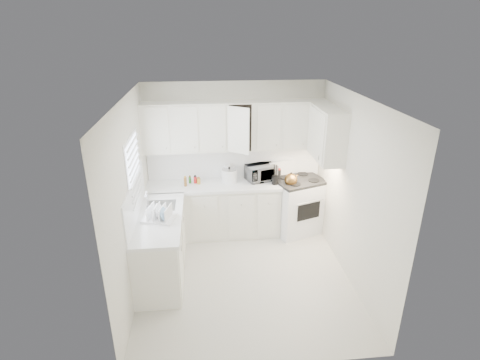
{
  "coord_description": "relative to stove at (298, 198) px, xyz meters",
  "views": [
    {
      "loc": [
        -0.53,
        -4.59,
        3.44
      ],
      "look_at": [
        0.0,
        0.7,
        1.25
      ],
      "focal_mm": 28.43,
      "sensor_mm": 36.0,
      "label": 1
    }
  ],
  "objects": [
    {
      "name": "window_blinds",
      "position": [
        -2.55,
        -0.93,
        0.92
      ],
      "size": [
        0.06,
        0.96,
        1.06
      ],
      "primitive_type": null,
      "color": "white",
      "rests_on": "wall_left"
    },
    {
      "name": "spice_left_1",
      "position": [
        -1.85,
        0.05,
        0.39
      ],
      "size": [
        0.06,
        0.06,
        0.13
      ],
      "primitive_type": "cylinder",
      "color": "#276421",
      "rests_on": "countertop_back"
    },
    {
      "name": "backsplash_back",
      "position": [
        -1.07,
        0.31,
        0.6
      ],
      "size": [
        2.98,
        0.02,
        0.55
      ],
      "primitive_type": "cube",
      "color": "white",
      "rests_on": "wall_back"
    },
    {
      "name": "wall_right",
      "position": [
        0.43,
        -1.28,
        0.67
      ],
      "size": [
        0.0,
        3.2,
        3.2
      ],
      "primitive_type": "plane",
      "rotation": [
        1.57,
        0.0,
        -1.57
      ],
      "color": "silver",
      "rests_on": "ground"
    },
    {
      "name": "sink",
      "position": [
        -2.26,
        -0.73,
        0.44
      ],
      "size": [
        0.42,
        0.38,
        0.3
      ],
      "primitive_type": null,
      "color": "gray",
      "rests_on": "countertop_left"
    },
    {
      "name": "paper_towel",
      "position": [
        -1.22,
        0.2,
        0.46
      ],
      "size": [
        0.12,
        0.12,
        0.27
      ],
      "primitive_type": "cylinder",
      "color": "white",
      "rests_on": "countertop_back"
    },
    {
      "name": "sauce_right_0",
      "position": [
        -0.49,
        0.18,
        0.42
      ],
      "size": [
        0.06,
        0.06,
        0.19
      ],
      "primitive_type": "cylinder",
      "color": "red",
      "rests_on": "countertop_back"
    },
    {
      "name": "wall_front",
      "position": [
        -1.07,
        -2.88,
        0.67
      ],
      "size": [
        3.0,
        0.0,
        3.0
      ],
      "primitive_type": "plane",
      "rotation": [
        -1.57,
        0.0,
        0.0
      ],
      "color": "silver",
      "rests_on": "ground"
    },
    {
      "name": "frying_pan",
      "position": [
        0.18,
        0.16,
        0.34
      ],
      "size": [
        0.4,
        0.49,
        0.04
      ],
      "primitive_type": null,
      "rotation": [
        0.0,
        0.0,
        0.43
      ],
      "color": "black",
      "rests_on": "stove"
    },
    {
      "name": "sauce_right_2",
      "position": [
        -0.38,
        0.18,
        0.42
      ],
      "size": [
        0.06,
        0.06,
        0.19
      ],
      "primitive_type": "cylinder",
      "color": "#503916",
      "rests_on": "countertop_back"
    },
    {
      "name": "tea_kettle",
      "position": [
        -0.18,
        -0.16,
        0.44
      ],
      "size": [
        0.33,
        0.31,
        0.25
      ],
      "primitive_type": null,
      "rotation": [
        0.0,
        0.0,
        0.39
      ],
      "color": "olive",
      "rests_on": "stove"
    },
    {
      "name": "lower_cabinets_left",
      "position": [
        -2.27,
        -1.08,
        -0.18
      ],
      "size": [
        0.6,
        1.6,
        0.9
      ],
      "primitive_type": null,
      "color": "silver",
      "rests_on": "floor"
    },
    {
      "name": "wall_left",
      "position": [
        -2.57,
        -1.28,
        0.67
      ],
      "size": [
        0.0,
        3.2,
        3.2
      ],
      "primitive_type": "plane",
      "rotation": [
        1.57,
        0.0,
        1.57
      ],
      "color": "silver",
      "rests_on": "ground"
    },
    {
      "name": "countertop_left",
      "position": [
        -2.26,
        -1.08,
        0.3
      ],
      "size": [
        0.64,
        1.62,
        0.05
      ],
      "primitive_type": "cube",
      "color": "white",
      "rests_on": "lower_cabinets_left"
    },
    {
      "name": "floor",
      "position": [
        -1.07,
        -1.28,
        -0.63
      ],
      "size": [
        3.2,
        3.2,
        0.0
      ],
      "primitive_type": "plane",
      "color": "beige",
      "rests_on": "ground"
    },
    {
      "name": "backsplash_left",
      "position": [
        -2.56,
        -1.08,
        0.6
      ],
      "size": [
        0.02,
        1.6,
        0.55
      ],
      "primitive_type": "cube",
      "color": "white",
      "rests_on": "wall_left"
    },
    {
      "name": "upper_cabinets_right",
      "position": [
        0.26,
        -0.46,
        0.87
      ],
      "size": [
        0.33,
        0.9,
        0.8
      ],
      "primitive_type": null,
      "color": "silver",
      "rests_on": "wall_right"
    },
    {
      "name": "utensil_crock",
      "position": [
        -0.44,
        -0.1,
        0.5
      ],
      "size": [
        0.13,
        0.13,
        0.36
      ],
      "primitive_type": null,
      "rotation": [
        0.0,
        0.0,
        0.12
      ],
      "color": "black",
      "rests_on": "countertop_back"
    },
    {
      "name": "sauce_right_3",
      "position": [
        -0.33,
        0.12,
        0.42
      ],
      "size": [
        0.06,
        0.06,
        0.19
      ],
      "primitive_type": "cylinder",
      "color": "black",
      "rests_on": "countertop_back"
    },
    {
      "name": "rice_cooker",
      "position": [
        -1.19,
        0.09,
        0.46
      ],
      "size": [
        0.31,
        0.31,
        0.27
      ],
      "primitive_type": null,
      "rotation": [
        0.0,
        0.0,
        -0.19
      ],
      "color": "white",
      "rests_on": "countertop_back"
    },
    {
      "name": "spice_left_3",
      "position": [
        -1.7,
        0.05,
        0.39
      ],
      "size": [
        0.06,
        0.06,
        0.13
      ],
      "primitive_type": "cylinder",
      "color": "gold",
      "rests_on": "countertop_back"
    },
    {
      "name": "sauce_right_1",
      "position": [
        -0.44,
        0.12,
        0.42
      ],
      "size": [
        0.06,
        0.06,
        0.19
      ],
      "primitive_type": "cylinder",
      "color": "gold",
      "rests_on": "countertop_back"
    },
    {
      "name": "spice_left_0",
      "position": [
        -1.92,
        0.14,
        0.39
      ],
      "size": [
        0.06,
        0.06,
        0.13
      ],
      "primitive_type": "cylinder",
      "color": "brown",
      "rests_on": "countertop_back"
    },
    {
      "name": "spice_left_2",
      "position": [
        -1.77,
        0.14,
        0.39
      ],
      "size": [
        0.06,
        0.06,
        0.13
      ],
      "primitive_type": "cylinder",
      "color": "red",
      "rests_on": "countertop_back"
    },
    {
      "name": "wall_back",
      "position": [
        -1.07,
        0.32,
        0.67
      ],
      "size": [
        3.0,
        0.0,
        3.0
      ],
      "primitive_type": "plane",
      "rotation": [
        1.57,
        0.0,
        0.0
      ],
      "color": "silver",
      "rests_on": "ground"
    },
    {
      "name": "lower_cabinets_back",
      "position": [
        -1.46,
        0.02,
        -0.18
      ],
      "size": [
        2.22,
        0.6,
        0.9
      ],
      "primitive_type": null,
      "color": "silver",
      "rests_on": "floor"
    },
    {
      "name": "stove",
      "position": [
        0.0,
        0.0,
        0.0
      ],
      "size": [
        0.99,
        0.91,
        1.26
      ],
      "primitive_type": null,
      "rotation": [
        0.0,
        0.0,
        0.34
      ],
      "color": "white",
      "rests_on": "floor"
    },
    {
      "name": "ceiling",
      "position": [
        -1.07,
        -1.28,
        1.97
      ],
      "size": [
        3.2,
        3.2,
        0.0
      ],
      "primitive_type": "plane",
      "rotation": [
        3.14,
        0.0,
        0.0
      ],
      "color": "white",
      "rests_on": "ground"
    },
    {
      "name": "dish_rack",
      "position": [
        -2.25,
        -1.17,
        0.44
      ],
      "size": [
        0.49,
        0.42,
        0.23
      ],
      "primitive_type": null,
      "rotation": [
        0.0,
        0.0,
        -0.26
      ],
      "color": "white",
      "rests_on": "countertop_left"
    },
    {
      "name": "upper_cabinets_back",
      "position": [
        -1.07,
        0.15,
        0.87
      ],
      "size": [
        3.0,
        0.33,
        0.8
      ],
      "primitive_type": null,
      "color": "silver",
      "rests_on": "wall_back"
    },
    {
      "name": "microwave",
      "position": [
        -0.64,
        0.11,
        0.49
      ],
      "size": [
        0.55,
        0.41,
        0.33
      ],
      "primitive_type": "imported",
      "rotation": [
        0.0,
        0.0,
        0.33
      ],
      "color": "gray",
      "rests_on": "countertop_back"
    },
    {
      "name": "countertop_back",
      "position": [
        -1.46,
        0.01,
        0.3
      ],
      "size": [
        2.24,
        0.64,
        0.05
      ],
      "primitive_type": "cube",
      "color": "white",
      "rests_on": "lower_cabinets_back"
    }
  ]
}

